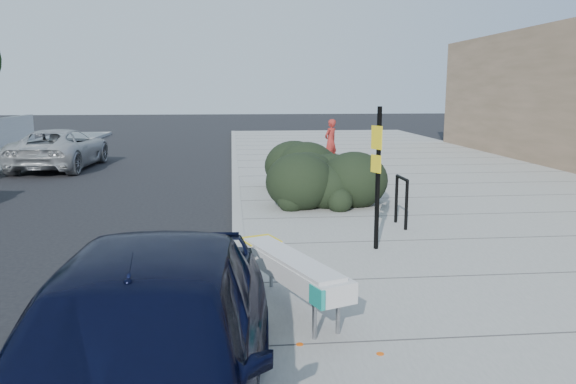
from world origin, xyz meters
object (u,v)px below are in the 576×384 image
bike_rack (401,196)px  pedestrian (331,141)px  sedan_navy (140,357)px  bench (290,268)px  sign_post (377,169)px  suv_silver (61,149)px

bike_rack → pedestrian: 9.91m
bike_rack → sedan_navy: (-4.05, -6.61, 0.09)m
bench → bike_rack: bearing=35.6°
sign_post → sedan_navy: 5.98m
sign_post → suv_silver: 14.89m
bench → bike_rack: size_ratio=2.29×
bike_rack → sedan_navy: bearing=-122.8°
sedan_navy → pedestrian: pedestrian is taller
bike_rack → suv_silver: bearing=131.0°
pedestrian → sign_post: bearing=41.3°
sedan_navy → suv_silver: size_ratio=0.95×
bench → sedan_navy: bearing=-140.7°
pedestrian → bike_rack: bearing=45.6°
sedan_navy → sign_post: bearing=61.2°
bike_rack → sign_post: sign_post is taller
suv_silver → pedestrian: size_ratio=3.20×
bike_rack → bench: bearing=-124.2°
pedestrian → bench: bearing=35.5°
bench → pedestrian: size_ratio=1.41×
bike_rack → pedestrian: (0.32, 9.91, 0.21)m
bike_rack → pedestrian: size_ratio=0.62×
bench → sign_post: sign_post is taller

